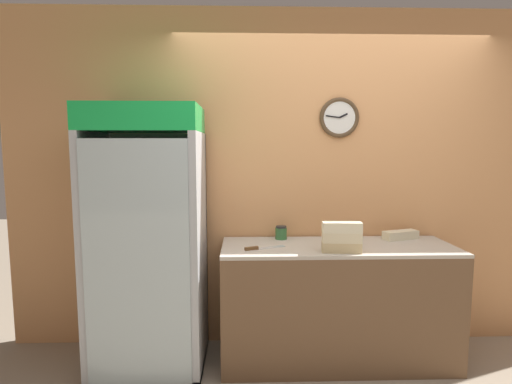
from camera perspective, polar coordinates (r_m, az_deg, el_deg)
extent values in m
cube|color=tan|center=(3.32, 10.42, 1.66)|extent=(5.20, 0.06, 2.70)
torus|color=#4C3823|center=(3.29, 11.82, 10.35)|extent=(0.32, 0.03, 0.32)
cylinder|color=white|center=(3.29, 11.82, 10.35)|extent=(0.26, 0.01, 0.26)
cube|color=black|center=(3.29, 12.39, 10.60)|extent=(0.07, 0.01, 0.04)
cube|color=black|center=(3.27, 10.91, 10.53)|extent=(0.11, 0.01, 0.02)
cube|color=brown|center=(3.20, 11.44, -15.46)|extent=(1.73, 0.60, 0.87)
cube|color=#BCB2A3|center=(3.06, 11.62, -7.69)|extent=(1.73, 0.60, 0.02)
cube|color=#B2B7BC|center=(3.33, -13.81, -6.92)|extent=(0.78, 0.04, 1.72)
cube|color=#B2B7BC|center=(3.14, -21.64, -8.00)|extent=(0.05, 0.66, 1.72)
cube|color=#B2B7BC|center=(2.97, -8.07, -8.41)|extent=(0.05, 0.66, 1.72)
cube|color=#B2B7BC|center=(3.34, -14.60, -22.29)|extent=(0.78, 0.66, 0.05)
cube|color=white|center=(3.30, -13.91, -7.03)|extent=(0.68, 0.02, 1.62)
cube|color=silver|center=(2.72, -16.70, -10.03)|extent=(0.68, 0.01, 1.62)
cube|color=green|center=(2.91, -15.75, 10.02)|extent=(0.78, 0.60, 0.18)
cube|color=silver|center=(3.13, -14.93, -15.03)|extent=(0.66, 0.54, 0.01)
cube|color=silver|center=(3.01, -15.14, -8.17)|extent=(0.66, 0.54, 0.01)
cube|color=silver|center=(2.94, -15.36, -0.86)|extent=(0.66, 0.54, 0.01)
cylinder|color=#5B2D19|center=(2.73, -18.33, 0.09)|extent=(0.06, 0.06, 0.14)
cylinder|color=#5B2D19|center=(2.73, -18.41, 2.15)|extent=(0.03, 0.03, 0.06)
cylinder|color=#B2BCCC|center=(2.77, -20.00, 0.54)|extent=(0.08, 0.08, 0.18)
cylinder|color=#B2BCCC|center=(2.76, -20.11, 3.21)|extent=(0.03, 0.03, 0.08)
cylinder|color=orange|center=(2.97, -21.63, -14.67)|extent=(0.06, 0.06, 0.16)
cylinder|color=orange|center=(2.93, -21.72, -12.57)|extent=(0.02, 0.02, 0.07)
cylinder|color=orange|center=(2.73, -11.41, -7.92)|extent=(0.07, 0.07, 0.14)
cylinder|color=orange|center=(2.71, -11.46, -5.85)|extent=(0.03, 0.03, 0.06)
cylinder|color=#5B2D19|center=(2.90, -17.28, -14.87)|extent=(0.06, 0.06, 0.17)
cylinder|color=#5B2D19|center=(2.86, -17.37, -12.54)|extent=(0.02, 0.02, 0.07)
cylinder|color=#5B2D19|center=(2.85, -21.49, -7.32)|extent=(0.06, 0.06, 0.17)
cylinder|color=#5B2D19|center=(2.83, -21.59, -4.90)|extent=(0.03, 0.03, 0.07)
cylinder|color=gold|center=(2.69, -14.35, 0.22)|extent=(0.07, 0.07, 0.15)
cylinder|color=gold|center=(2.68, -14.41, 2.46)|extent=(0.03, 0.03, 0.06)
cube|color=tan|center=(2.86, 12.12, -7.72)|extent=(0.28, 0.12, 0.07)
cube|color=beige|center=(2.84, 12.15, -6.33)|extent=(0.28, 0.12, 0.07)
cube|color=beige|center=(2.83, 12.18, -4.93)|extent=(0.27, 0.11, 0.07)
cube|color=beige|center=(3.38, 19.95, -5.79)|extent=(0.30, 0.18, 0.07)
cube|color=silver|center=(2.93, 2.18, -7.90)|extent=(0.21, 0.12, 0.00)
cube|color=brown|center=(2.86, -0.65, -8.06)|extent=(0.10, 0.06, 0.02)
cylinder|color=#336B38|center=(3.19, 3.60, -5.93)|extent=(0.09, 0.09, 0.09)
cylinder|color=#262628|center=(3.18, 3.61, -5.01)|extent=(0.08, 0.08, 0.01)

